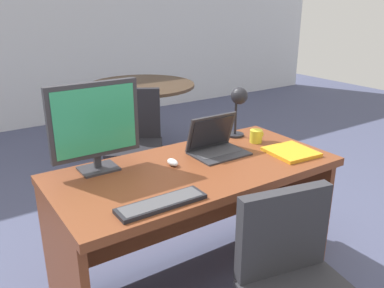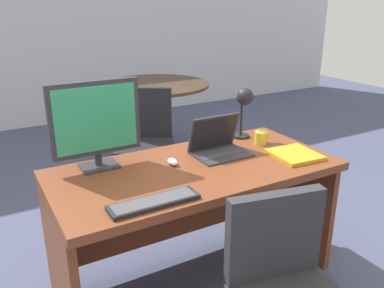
{
  "view_description": "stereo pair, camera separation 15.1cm",
  "coord_description": "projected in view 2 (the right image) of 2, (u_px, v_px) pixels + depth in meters",
  "views": [
    {
      "loc": [
        -1.15,
        -1.69,
        1.62
      ],
      "look_at": [
        0.0,
        0.04,
        0.87
      ],
      "focal_mm": 37.56,
      "sensor_mm": 36.0,
      "label": 1
    },
    {
      "loc": [
        -1.03,
        -1.77,
        1.62
      ],
      "look_at": [
        0.0,
        0.04,
        0.87
      ],
      "focal_mm": 37.56,
      "sensor_mm": 36.0,
      "label": 2
    }
  ],
  "objects": [
    {
      "name": "meeting_chair_near",
      "position": [
        146.0,
        151.0,
        3.55
      ],
      "size": [
        0.63,
        0.64,
        0.89
      ],
      "color": "black",
      "rests_on": "ground"
    },
    {
      "name": "keyboard",
      "position": [
        154.0,
        202.0,
        1.81
      ],
      "size": [
        0.42,
        0.12,
        0.02
      ],
      "color": "black",
      "rests_on": "desk"
    },
    {
      "name": "laptop",
      "position": [
        217.0,
        142.0,
        2.4
      ],
      "size": [
        0.32,
        0.24,
        0.23
      ],
      "color": "#2D2D33",
      "rests_on": "desk"
    },
    {
      "name": "monitor",
      "position": [
        95.0,
        121.0,
        2.12
      ],
      "size": [
        0.48,
        0.16,
        0.48
      ],
      "color": "#2D2D33",
      "rests_on": "desk"
    },
    {
      "name": "book",
      "position": [
        295.0,
        155.0,
        2.36
      ],
      "size": [
        0.27,
        0.29,
        0.02
      ],
      "color": "orange",
      "rests_on": "desk"
    },
    {
      "name": "desk",
      "position": [
        192.0,
        196.0,
        2.32
      ],
      "size": [
        1.58,
        0.76,
        0.75
      ],
      "color": "brown",
      "rests_on": "ground"
    },
    {
      "name": "meeting_table",
      "position": [
        156.0,
        101.0,
        4.31
      ],
      "size": [
        1.12,
        1.12,
        0.78
      ],
      "color": "black",
      "rests_on": "ground"
    },
    {
      "name": "back_wall",
      "position": [
        46.0,
        17.0,
        5.13
      ],
      "size": [
        10.0,
        0.1,
        2.8
      ],
      "primitive_type": "cube",
      "color": "silver",
      "rests_on": "ground"
    },
    {
      "name": "mouse",
      "position": [
        172.0,
        162.0,
        2.23
      ],
      "size": [
        0.05,
        0.08,
        0.04
      ],
      "color": "silver",
      "rests_on": "desk"
    },
    {
      "name": "desk_lamp",
      "position": [
        244.0,
        103.0,
        2.59
      ],
      "size": [
        0.12,
        0.14,
        0.34
      ],
      "color": "black",
      "rests_on": "desk"
    },
    {
      "name": "coffee_mug",
      "position": [
        261.0,
        138.0,
        2.55
      ],
      "size": [
        0.1,
        0.08,
        0.08
      ],
      "color": "yellow",
      "rests_on": "desk"
    },
    {
      "name": "ground",
      "position": [
        114.0,
        186.0,
        3.7
      ],
      "size": [
        12.0,
        12.0,
        0.0
      ],
      "primitive_type": "plane",
      "color": "#474C6B"
    }
  ]
}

